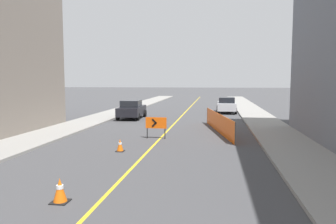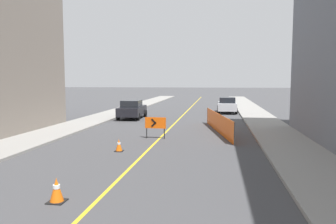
{
  "view_description": "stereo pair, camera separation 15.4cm",
  "coord_description": "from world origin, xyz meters",
  "views": [
    {
      "loc": [
        3.09,
        3.24,
        3.3
      ],
      "look_at": [
        -0.32,
        26.58,
        1.0
      ],
      "focal_mm": 35.0,
      "sensor_mm": 36.0,
      "label": 1
    },
    {
      "loc": [
        3.24,
        3.26,
        3.3
      ],
      "look_at": [
        -0.32,
        26.58,
        1.0
      ],
      "focal_mm": 35.0,
      "sensor_mm": 36.0,
      "label": 2
    }
  ],
  "objects": [
    {
      "name": "lane_stripe",
      "position": [
        0.0,
        34.12,
        0.0
      ],
      "size": [
        0.12,
        68.23,
        0.01
      ],
      "color": "gold",
      "rests_on": "ground_plane"
    },
    {
      "name": "sidewalk_left",
      "position": [
        -6.79,
        34.12,
        0.07
      ],
      "size": [
        2.87,
        68.23,
        0.13
      ],
      "color": "gray",
      "rests_on": "ground_plane"
    },
    {
      "name": "sidewalk_right",
      "position": [
        6.79,
        34.12,
        0.07
      ],
      "size": [
        2.87,
        68.23,
        0.13
      ],
      "color": "gray",
      "rests_on": "ground_plane"
    },
    {
      "name": "traffic_cone_second",
      "position": [
        -1.05,
        11.32,
        0.33
      ],
      "size": [
        0.46,
        0.46,
        0.68
      ],
      "color": "black",
      "rests_on": "ground_plane"
    },
    {
      "name": "traffic_cone_third",
      "position": [
        -1.28,
        17.72,
        0.29
      ],
      "size": [
        0.38,
        0.38,
        0.59
      ],
      "color": "black",
      "rests_on": "ground_plane"
    },
    {
      "name": "arrow_barricade_primary",
      "position": [
        -0.23,
        21.26,
        0.86
      ],
      "size": [
        1.2,
        0.11,
        1.21
      ],
      "rotation": [
        0.0,
        0.0,
        -0.04
      ],
      "color": "#EF560C",
      "rests_on": "ground_plane"
    },
    {
      "name": "safety_mesh_fence",
      "position": [
        3.28,
        24.16,
        0.59
      ],
      "size": [
        1.67,
        8.57,
        1.19
      ],
      "rotation": [
        0.0,
        0.0,
        1.76
      ],
      "color": "#EF560C",
      "rests_on": "ground_plane"
    },
    {
      "name": "parked_car_curb_near",
      "position": [
        -4.06,
        30.53,
        0.8
      ],
      "size": [
        2.0,
        4.38,
        1.59
      ],
      "rotation": [
        0.0,
        0.0,
        0.05
      ],
      "color": "black",
      "rests_on": "ground_plane"
    },
    {
      "name": "parked_car_curb_mid",
      "position": [
        4.18,
        36.77,
        0.8
      ],
      "size": [
        1.94,
        4.31,
        1.59
      ],
      "rotation": [
        0.0,
        0.0,
        -0.01
      ],
      "color": "#B7B7BC",
      "rests_on": "ground_plane"
    }
  ]
}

